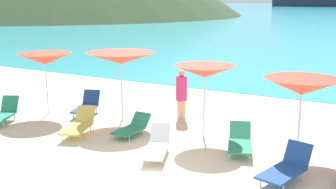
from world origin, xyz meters
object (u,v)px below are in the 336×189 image
object	(u,v)px
umbrella_2	(205,72)
lounge_chair_4	(87,105)
lounge_chair_2	(4,113)
lounge_chair_6	(79,124)
lounge_chair_0	(286,167)
lounge_chair_7	(240,141)
lounge_chair_1	(157,146)
umbrella_3	(302,87)
lounge_chair_5	(132,127)
umbrella_0	(45,59)
beachgoer_2	(181,94)
umbrella_1	(121,58)

from	to	relation	value
umbrella_2	lounge_chair_4	world-z (taller)	umbrella_2
lounge_chair_2	lounge_chair_6	world-z (taller)	lounge_chair_2
lounge_chair_0	lounge_chair_7	world-z (taller)	lounge_chair_0
lounge_chair_1	lounge_chair_7	size ratio (longest dim) A/B	1.03
umbrella_3	lounge_chair_6	distance (m)	6.39
lounge_chair_2	lounge_chair_4	xyz separation A→B (m)	(1.73, 2.10, 0.01)
umbrella_3	lounge_chair_7	size ratio (longest dim) A/B	1.21
umbrella_2	lounge_chair_5	bearing A→B (deg)	-154.52
lounge_chair_4	lounge_chair_5	distance (m)	2.96
lounge_chair_2	lounge_chair_7	bearing A→B (deg)	-17.43
umbrella_0	lounge_chair_7	size ratio (longest dim) A/B	1.28
lounge_chair_0	lounge_chair_5	bearing A→B (deg)	-177.68
umbrella_0	lounge_chair_0	world-z (taller)	umbrella_0
lounge_chair_4	lounge_chair_7	size ratio (longest dim) A/B	0.96
lounge_chair_0	lounge_chair_4	distance (m)	7.80
lounge_chair_5	umbrella_3	bearing A→B (deg)	10.86
lounge_chair_2	lounge_chair_6	distance (m)	3.07
umbrella_2	lounge_chair_4	bearing A→B (deg)	176.91
lounge_chair_5	beachgoer_2	size ratio (longest dim) A/B	0.82
beachgoer_2	lounge_chair_0	bearing A→B (deg)	61.09
umbrella_3	lounge_chair_1	world-z (taller)	umbrella_3
lounge_chair_4	umbrella_0	bearing A→B (deg)	-175.30
umbrella_1	lounge_chair_2	xyz separation A→B (m)	(-3.23, -2.14, -1.77)
umbrella_3	lounge_chair_1	size ratio (longest dim) A/B	1.18
lounge_chair_0	lounge_chair_2	distance (m)	9.24
lounge_chair_1	lounge_chair_7	world-z (taller)	lounge_chair_1
umbrella_3	lounge_chair_4	world-z (taller)	umbrella_3
lounge_chair_5	umbrella_2	bearing A→B (deg)	26.13
lounge_chair_2	beachgoer_2	size ratio (longest dim) A/B	0.97
umbrella_1	umbrella_3	xyz separation A→B (m)	(5.84, -0.36, -0.28)
lounge_chair_0	lounge_chair_1	xyz separation A→B (m)	(-3.30, -0.07, -0.06)
beachgoer_2	umbrella_3	bearing A→B (deg)	78.40
umbrella_0	umbrella_3	bearing A→B (deg)	1.84
lounge_chair_2	umbrella_1	bearing A→B (deg)	7.02
lounge_chair_5	lounge_chair_6	size ratio (longest dim) A/B	0.83
umbrella_2	umbrella_3	distance (m)	2.73
umbrella_1	umbrella_3	world-z (taller)	umbrella_1
lounge_chair_4	lounge_chair_5	size ratio (longest dim) A/B	1.19
lounge_chair_4	lounge_chair_5	xyz separation A→B (m)	(2.72, -1.16, -0.07)
umbrella_0	lounge_chair_6	world-z (taller)	umbrella_0
umbrella_0	lounge_chair_2	world-z (taller)	umbrella_0
lounge_chair_2	umbrella_3	bearing A→B (deg)	-15.39
umbrella_3	lounge_chair_4	xyz separation A→B (m)	(-7.34, 0.32, -1.48)
umbrella_3	lounge_chair_1	bearing A→B (deg)	-149.23
lounge_chair_5	beachgoer_2	bearing A→B (deg)	80.78
lounge_chair_5	lounge_chair_6	world-z (taller)	lounge_chair_6
beachgoer_2	umbrella_1	bearing A→B (deg)	-46.98
lounge_chair_4	lounge_chair_6	bearing A→B (deg)	-75.93
lounge_chair_4	beachgoer_2	distance (m)	3.38
lounge_chair_2	beachgoer_2	bearing A→B (deg)	7.54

